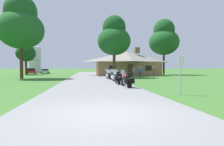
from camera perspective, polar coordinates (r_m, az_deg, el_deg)
ground_plane at (r=25.92m, az=-6.36°, el=-1.72°), size 500.00×500.00×0.00m
asphalt_driveway at (r=23.93m, az=-6.25°, el=-1.93°), size 6.40×80.00×0.06m
motorcycle_red_nearest_to_camera at (r=13.87m, az=4.71°, el=-2.15°), size 0.89×2.08×1.30m
motorcycle_blue_second_in_row at (r=16.48m, az=1.86°, el=-1.54°), size 0.73×2.08×1.30m
motorcycle_green_third_in_row at (r=19.16m, az=1.02°, el=-1.09°), size 0.77×2.08×1.30m
motorcycle_black_fourth_in_row at (r=21.71m, az=0.28°, el=-0.73°), size 0.78×2.07×1.30m
motorcycle_blue_farthest_in_row at (r=24.15m, az=-1.11°, el=-0.52°), size 0.85×2.08×1.30m
stone_lodge at (r=35.69m, az=4.54°, el=2.98°), size 12.23×7.28×5.45m
bystander_blue_shirt_near_lodge at (r=30.54m, az=8.57°, el=0.57°), size 0.49×0.37×1.69m
bystander_gray_shirt_beside_signpost at (r=29.41m, az=6.68°, el=0.53°), size 0.48×0.38×1.69m
bystander_red_shirt_by_tree at (r=29.18m, az=12.77°, el=0.46°), size 0.34×0.51×1.67m
metal_signpost_roadside at (r=10.96m, az=20.54°, el=0.62°), size 0.36×0.06×2.14m
tree_left_near at (r=28.79m, az=-26.39°, el=13.30°), size 6.12×6.12×11.44m
tree_by_lodge_front at (r=28.53m, az=0.67°, el=11.00°), size 5.03×5.03×9.47m
tree_right_of_lodge at (r=40.97m, az=15.80°, el=10.19°), size 6.28×6.28×11.77m
tree_left_far at (r=43.12m, az=-25.16°, el=6.13°), size 4.01×4.01×7.65m
metal_silo_distant at (r=56.82m, az=-22.91°, el=4.09°), size 3.61×3.61×8.08m
parked_red_suv_far_left at (r=46.99m, az=-23.77°, el=0.62°), size 3.01×4.93×1.40m
parked_silver_sedan_far_left at (r=50.67m, az=-20.09°, el=0.57°), size 2.99×4.55×1.20m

